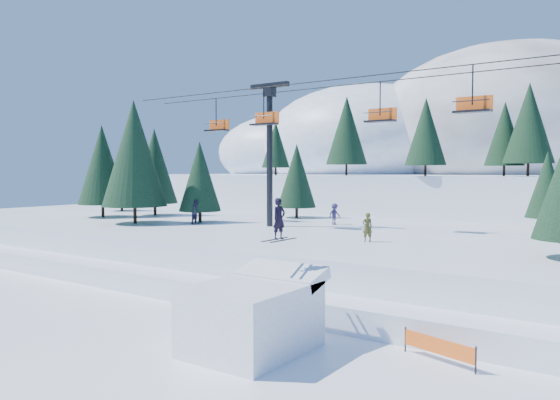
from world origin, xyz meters
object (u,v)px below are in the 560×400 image
Objects in this scene: chairlift at (418,124)px; banner_near at (439,347)px; jump_kicker at (254,314)px; banner_far at (543,341)px.

chairlift reaches higher than banner_near.
jump_kicker is 2.04× the size of banner_far.
chairlift is 17.55m from banner_near.
banner_near is 1.02× the size of banner_far.
banner_far is (2.81, 2.71, 0.00)m from banner_near.
banner_far is at bearing 31.16° from jump_kicker.
banner_near is at bearing -66.37° from chairlift.
chairlift is 16.79m from banner_far.
jump_kicker is 10.23m from banner_far.
jump_kicker is 6.50m from banner_near.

